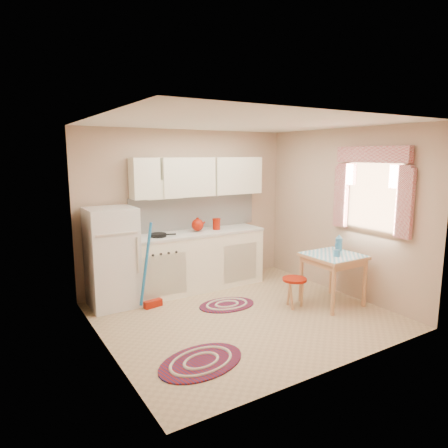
% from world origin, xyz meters
% --- Properties ---
extents(room_shell, '(3.64, 3.60, 2.52)m').
position_xyz_m(room_shell, '(0.16, 0.24, 1.60)').
color(room_shell, tan).
rests_on(room_shell, ground).
extents(fridge, '(0.65, 0.60, 1.40)m').
position_xyz_m(fridge, '(-1.36, 1.25, 0.70)').
color(fridge, silver).
rests_on(fridge, ground).
extents(broom, '(0.30, 0.16, 1.20)m').
position_xyz_m(broom, '(-0.91, 0.90, 0.60)').
color(broom, '#1C6DB0').
rests_on(broom, ground).
extents(base_cabinets, '(2.25, 0.60, 0.88)m').
position_xyz_m(base_cabinets, '(-0.05, 1.30, 0.44)').
color(base_cabinets, white).
rests_on(base_cabinets, ground).
extents(countertop, '(2.27, 0.62, 0.04)m').
position_xyz_m(countertop, '(-0.05, 1.30, 0.90)').
color(countertop, silver).
rests_on(countertop, base_cabinets).
extents(frying_pan, '(0.31, 0.31, 0.05)m').
position_xyz_m(frying_pan, '(-0.67, 1.25, 0.94)').
color(frying_pan, black).
rests_on(frying_pan, countertop).
extents(red_kettle, '(0.26, 0.24, 0.21)m').
position_xyz_m(red_kettle, '(0.02, 1.30, 1.03)').
color(red_kettle, '#971505').
rests_on(red_kettle, countertop).
extents(red_canister, '(0.15, 0.15, 0.16)m').
position_xyz_m(red_canister, '(0.36, 1.30, 1.00)').
color(red_canister, '#971505').
rests_on(red_canister, countertop).
extents(table, '(0.72, 0.72, 0.72)m').
position_xyz_m(table, '(1.32, -0.31, 0.36)').
color(table, tan).
rests_on(table, ground).
extents(stool, '(0.35, 0.35, 0.42)m').
position_xyz_m(stool, '(0.77, -0.13, 0.21)').
color(stool, '#971505').
rests_on(stool, ground).
extents(coffee_pot, '(0.14, 0.13, 0.25)m').
position_xyz_m(coffee_pot, '(1.55, -0.19, 0.84)').
color(coffee_pot, teal).
rests_on(coffee_pot, table).
extents(mug, '(0.09, 0.09, 0.10)m').
position_xyz_m(mug, '(1.28, -0.41, 0.77)').
color(mug, teal).
rests_on(mug, table).
extents(rug_center, '(0.87, 0.63, 0.02)m').
position_xyz_m(rug_center, '(0.00, 0.41, 0.01)').
color(rug_center, maroon).
rests_on(rug_center, ground).
extents(rug_left, '(1.09, 0.84, 0.02)m').
position_xyz_m(rug_left, '(-1.06, -0.79, 0.01)').
color(rug_left, maroon).
rests_on(rug_left, ground).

